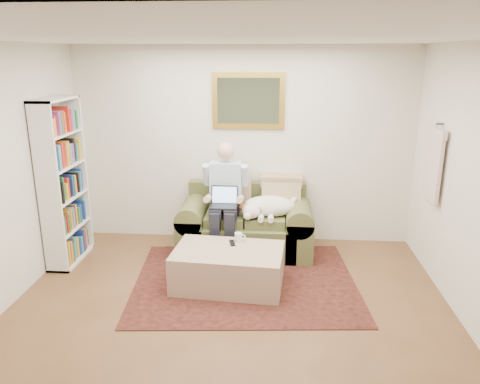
# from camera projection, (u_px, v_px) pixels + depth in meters

# --- Properties ---
(room_shell) EXTENTS (4.51, 5.00, 2.61)m
(room_shell) POSITION_uv_depth(u_px,v_px,m) (226.00, 192.00, 4.17)
(room_shell) COLOR brown
(room_shell) RESTS_ON ground
(rug) EXTENTS (2.62, 2.17, 0.01)m
(rug) POSITION_uv_depth(u_px,v_px,m) (245.00, 281.00, 5.31)
(rug) COLOR black
(rug) RESTS_ON room_shell
(sofa) EXTENTS (1.69, 0.86, 1.02)m
(sofa) POSITION_uv_depth(u_px,v_px,m) (246.00, 229.00, 6.06)
(sofa) COLOR brown
(sofa) RESTS_ON room_shell
(seated_man) EXTENTS (0.56, 0.80, 1.42)m
(seated_man) POSITION_uv_depth(u_px,v_px,m) (225.00, 202.00, 5.81)
(seated_man) COLOR #8CA7D8
(seated_man) RESTS_ON sofa
(laptop) EXTENTS (0.33, 0.26, 0.24)m
(laptop) POSITION_uv_depth(u_px,v_px,m) (224.00, 201.00, 5.74)
(laptop) COLOR black
(laptop) RESTS_ON seated_man
(sleeping_dog) EXTENTS (0.70, 0.44, 0.26)m
(sleeping_dog) POSITION_uv_depth(u_px,v_px,m) (270.00, 206.00, 5.86)
(sleeping_dog) COLOR white
(sleeping_dog) RESTS_ON sofa
(ottoman) EXTENTS (1.24, 0.85, 0.43)m
(ottoman) POSITION_uv_depth(u_px,v_px,m) (228.00, 268.00, 5.15)
(ottoman) COLOR tan
(ottoman) RESTS_ON room_shell
(coffee_mug) EXTENTS (0.08, 0.08, 0.10)m
(coffee_mug) POSITION_uv_depth(u_px,v_px,m) (238.00, 237.00, 5.31)
(coffee_mug) COLOR white
(coffee_mug) RESTS_ON ottoman
(tv_remote) EXTENTS (0.08, 0.16, 0.02)m
(tv_remote) POSITION_uv_depth(u_px,v_px,m) (232.00, 243.00, 5.25)
(tv_remote) COLOR black
(tv_remote) RESTS_ON ottoman
(bookshelf) EXTENTS (0.28, 0.80, 2.00)m
(bookshelf) POSITION_uv_depth(u_px,v_px,m) (63.00, 182.00, 5.60)
(bookshelf) COLOR white
(bookshelf) RESTS_ON room_shell
(wall_mirror) EXTENTS (0.94, 0.04, 0.72)m
(wall_mirror) POSITION_uv_depth(u_px,v_px,m) (248.00, 101.00, 6.02)
(wall_mirror) COLOR gold
(wall_mirror) RESTS_ON room_shell
(hanging_shirt) EXTENTS (0.06, 0.52, 0.90)m
(hanging_shirt) POSITION_uv_depth(u_px,v_px,m) (434.00, 160.00, 5.19)
(hanging_shirt) COLOR beige
(hanging_shirt) RESTS_ON room_shell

